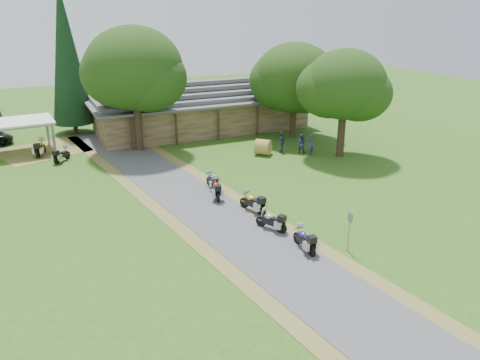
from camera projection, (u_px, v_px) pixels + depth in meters
name	position (u px, v px, depth m)	size (l,w,h in m)	color
ground	(255.00, 244.00, 24.31)	(120.00, 120.00, 0.00)	#315818
driveway	(217.00, 216.00, 27.52)	(46.00, 46.00, 0.00)	#4B4B4E
lodge	(201.00, 105.00, 46.24)	(21.40, 9.40, 4.90)	brown
carport	(14.00, 137.00, 38.93)	(6.32, 4.22, 2.74)	white
motorcycle_row_a	(304.00, 239.00, 23.53)	(1.80, 0.59, 1.23)	#2A269C
motorcycle_row_b	(271.00, 220.00, 25.65)	(1.75, 0.57, 1.20)	#94979A
motorcycle_row_c	(253.00, 201.00, 27.94)	(1.90, 0.62, 1.30)	gold
motorcycle_row_d	(216.00, 188.00, 29.97)	(1.90, 0.62, 1.30)	#B81F02
motorcycle_row_e	(212.00, 180.00, 31.58)	(1.67, 0.54, 1.14)	black
motorcycle_carport_a	(40.00, 147.00, 38.58)	(2.04, 0.67, 1.39)	yellow
motorcycle_carport_b	(62.00, 154.00, 37.06)	(1.81, 0.59, 1.24)	slate
person_a	(311.00, 142.00, 38.56)	(0.63, 0.45, 2.22)	navy
person_b	(301.00, 142.00, 39.06)	(0.55, 0.40, 1.95)	navy
person_c	(282.00, 140.00, 39.28)	(0.61, 0.44, 2.14)	navy
hay_bale	(263.00, 147.00, 38.77)	(1.30, 1.30, 1.19)	olive
sign_post	(349.00, 232.00, 23.27)	(0.38, 0.06, 2.10)	gray
oak_lodge_left	(135.00, 85.00, 38.32)	(7.95, 7.95, 11.17)	#1A3710
oak_lodge_right	(294.00, 90.00, 42.84)	(7.49, 7.49, 8.91)	#1A3710
oak_driveway	(344.00, 99.00, 37.00)	(6.50, 6.50, 9.49)	#1A3710
cedar_near	(67.00, 59.00, 43.39)	(3.85, 3.85, 13.98)	black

